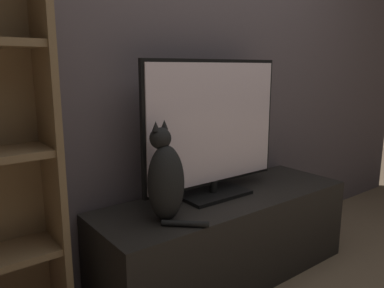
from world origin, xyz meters
name	(u,v)px	position (x,y,z in m)	size (l,w,h in m)	color
wall_back	(194,51)	(0.00, 1.22, 1.30)	(4.80, 0.05, 2.60)	#564C51
tv_stand	(226,237)	(0.00, 0.92, 0.25)	(1.55, 0.52, 0.49)	black
tv	(214,130)	(-0.05, 0.98, 0.87)	(0.90, 0.24, 0.76)	black
cat	(165,180)	(-0.46, 0.85, 0.69)	(0.22, 0.30, 0.48)	black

